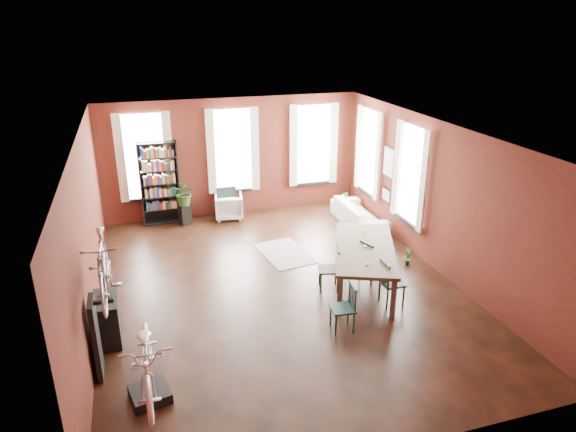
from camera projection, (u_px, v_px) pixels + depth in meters
name	position (u px, v px, depth m)	size (l,w,h in m)	color
room	(282.00, 178.00, 10.35)	(9.00, 9.04, 3.22)	black
dining_table	(364.00, 267.00, 10.42)	(1.15, 2.53, 0.86)	#483C2B
dining_chair_a	(342.00, 308.00, 8.94)	(0.40, 0.40, 0.86)	#1B3C3B
dining_chair_b	(329.00, 269.00, 10.29)	(0.41, 0.41, 0.89)	black
dining_chair_c	(392.00, 283.00, 9.76)	(0.42, 0.42, 0.90)	black
dining_chair_d	(372.00, 261.00, 10.62)	(0.42, 0.42, 0.90)	#1B3C3B
bookshelf	(160.00, 183.00, 13.40)	(1.00, 0.32, 2.20)	black
white_armchair	(229.00, 205.00, 13.96)	(0.73, 0.68, 0.75)	silver
cream_sofa	(359.00, 211.00, 13.49)	(2.08, 0.61, 0.81)	beige
striped_rug	(284.00, 253.00, 11.99)	(0.98, 1.56, 0.01)	black
bike_trainer	(150.00, 394.00, 7.43)	(0.53, 0.53, 0.15)	black
bike_wall_rack	(96.00, 338.00, 7.75)	(0.16, 0.60, 1.30)	black
console_table	(108.00, 319.00, 8.67)	(0.40, 0.80, 0.80)	black
plant_stand	(185.00, 215.00, 13.59)	(0.27, 0.27, 0.53)	black
plant_by_sofa	(341.00, 208.00, 14.37)	(0.36, 0.66, 0.29)	#275321
plant_small	(407.00, 261.00, 11.43)	(0.23, 0.43, 0.15)	#2D5A24
bicycle_floor	(145.00, 332.00, 7.07)	(0.68, 1.02, 1.95)	silver
bicycle_hung	(100.00, 247.00, 7.28)	(0.47, 1.00, 1.66)	#A5A8AD
plant_on_stand	(185.00, 196.00, 13.40)	(0.61, 0.68, 0.53)	#244E1F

